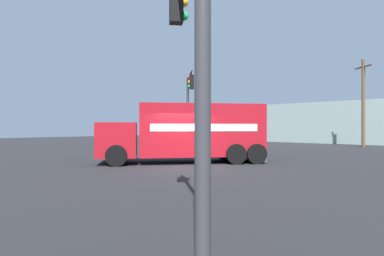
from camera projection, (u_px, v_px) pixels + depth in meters
ground_plane at (185, 167)px, 14.53m from camera, size 100.00×100.00×0.00m
delivery_truck at (188, 132)px, 16.48m from camera, size 7.22×8.07×2.99m
traffic_light_primary at (189, 100)px, 24.13m from camera, size 3.37×3.16×5.86m
traffic_light_secondary at (190, 9)px, 5.04m from camera, size 3.05×2.54×5.62m
utility_pole at (363, 102)px, 29.09m from camera, size 1.80×1.46×8.06m
building_backdrop at (351, 123)px, 36.67m from camera, size 23.01×6.00×4.73m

